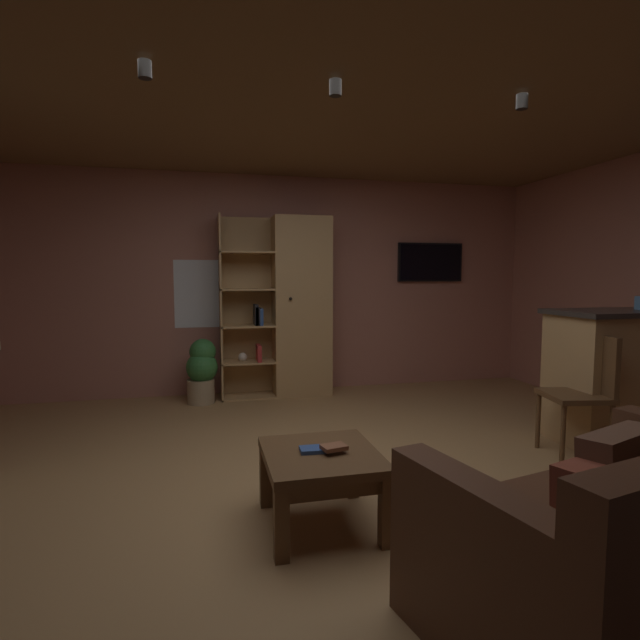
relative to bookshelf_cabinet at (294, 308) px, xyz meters
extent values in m
cube|color=#A37A4C|center=(-0.20, -2.53, -1.01)|extent=(6.36, 5.55, 0.02)
cube|color=#AD7060|center=(-0.20, 0.27, 0.26)|extent=(6.48, 0.06, 2.50)
cube|color=brown|center=(-0.20, -2.53, 1.52)|extent=(6.36, 5.55, 0.02)
cube|color=white|center=(-0.94, 0.24, 0.16)|extent=(0.76, 0.01, 0.76)
cube|color=tan|center=(0.08, -0.01, 0.01)|extent=(0.64, 0.38, 2.02)
cube|color=tan|center=(-0.53, 0.17, 0.01)|extent=(0.59, 0.02, 2.02)
cube|color=tan|center=(-0.82, -0.01, 0.01)|extent=(0.02, 0.38, 2.02)
sphere|color=black|center=(-0.08, -0.21, 0.11)|extent=(0.04, 0.04, 0.04)
cube|color=tan|center=(-0.53, -0.01, -0.99)|extent=(0.59, 0.38, 0.02)
cube|color=tan|center=(-0.53, -0.01, -0.59)|extent=(0.59, 0.38, 0.02)
cube|color=tan|center=(-0.53, -0.01, -0.19)|extent=(0.59, 0.38, 0.02)
cube|color=tan|center=(-0.53, -0.01, 0.21)|extent=(0.59, 0.38, 0.02)
cube|color=tan|center=(-0.53, -0.01, 0.62)|extent=(0.59, 0.38, 0.02)
cube|color=black|center=(-0.43, -0.06, -0.08)|extent=(0.05, 0.23, 0.20)
cube|color=#B22D2D|center=(-0.41, -0.06, -0.49)|extent=(0.04, 0.23, 0.18)
cube|color=black|center=(-0.44, -0.06, -0.07)|extent=(0.04, 0.23, 0.23)
cube|color=#2D4C8C|center=(-0.39, -0.06, -0.09)|extent=(0.04, 0.23, 0.19)
sphere|color=beige|center=(-0.59, -0.01, -0.54)|extent=(0.10, 0.10, 0.10)
cube|color=#4C2D1E|center=(0.56, -3.96, -0.79)|extent=(1.69, 1.20, 0.42)
cube|color=#4C2D1E|center=(-0.11, -4.10, -0.66)|extent=(0.34, 0.91, 0.67)
cube|color=brown|center=(0.58, -3.95, -0.43)|extent=(0.44, 0.29, 0.39)
cube|color=brown|center=(0.42, -4.01, -0.47)|extent=(0.42, 0.25, 0.32)
cube|color=brown|center=(-0.40, -2.96, -0.61)|extent=(0.61, 0.66, 0.05)
cube|color=brown|center=(-0.40, -2.96, -0.68)|extent=(0.55, 0.60, 0.08)
cube|color=brown|center=(-0.66, -3.26, -0.82)|extent=(0.07, 0.07, 0.36)
cube|color=brown|center=(-0.13, -3.26, -0.82)|extent=(0.07, 0.07, 0.36)
cube|color=brown|center=(-0.66, -2.67, -0.82)|extent=(0.07, 0.07, 0.36)
cube|color=brown|center=(-0.13, -2.67, -0.82)|extent=(0.07, 0.07, 0.36)
cube|color=#2D4C8C|center=(-0.44, -2.95, -0.58)|extent=(0.14, 0.11, 0.02)
cube|color=brown|center=(-0.33, -3.00, -0.55)|extent=(0.15, 0.12, 0.02)
cube|color=brown|center=(1.70, -2.40, -0.54)|extent=(0.49, 0.49, 0.04)
cube|color=brown|center=(1.89, -2.43, -0.30)|extent=(0.11, 0.40, 0.44)
cylinder|color=brown|center=(1.56, -2.19, -0.77)|extent=(0.04, 0.04, 0.46)
cylinder|color=brown|center=(1.49, -2.54, -0.77)|extent=(0.04, 0.04, 0.46)
cylinder|color=brown|center=(1.91, -2.25, -0.77)|extent=(0.04, 0.04, 0.46)
cylinder|color=brown|center=(1.84, -2.61, -0.77)|extent=(0.04, 0.04, 0.46)
cylinder|color=#9E896B|center=(-1.05, -0.16, -0.87)|extent=(0.29, 0.29, 0.26)
sphere|color=#2D6B33|center=(-1.03, -0.17, -0.61)|extent=(0.33, 0.33, 0.33)
sphere|color=#2D6B33|center=(-1.02, -0.14, -0.45)|extent=(0.28, 0.28, 0.28)
cube|color=black|center=(1.77, 0.21, 0.53)|extent=(0.85, 0.05, 0.48)
cube|color=black|center=(1.77, 0.19, 0.53)|extent=(0.81, 0.01, 0.44)
cylinder|color=black|center=(-1.27, -2.67, 1.44)|extent=(0.07, 0.07, 0.09)
cylinder|color=black|center=(-0.24, -2.66, 1.44)|extent=(0.07, 0.07, 0.09)
cylinder|color=black|center=(0.94, -2.70, 1.44)|extent=(0.07, 0.07, 0.09)
camera|label=1|loc=(-1.00, -5.47, 0.37)|focal=27.58mm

